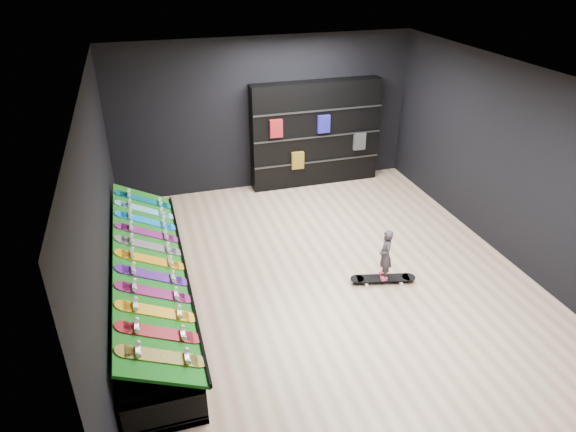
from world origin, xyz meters
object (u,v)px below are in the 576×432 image
object	(u,v)px
child	(384,264)
back_shelving	(315,134)
display_rack	(151,290)
floor_skateboard	(383,280)

from	to	relation	value
child	back_shelving	bearing A→B (deg)	-167.93
display_rack	child	distance (m)	3.37
display_rack	back_shelving	size ratio (longest dim) A/B	1.69
back_shelving	floor_skateboard	size ratio (longest dim) A/B	2.72
floor_skateboard	display_rack	bearing A→B (deg)	-174.33
back_shelving	child	distance (m)	3.84
display_rack	floor_skateboard	bearing A→B (deg)	-7.50
floor_skateboard	child	size ratio (longest dim) A/B	2.05
child	display_rack	bearing A→B (deg)	-82.01
back_shelving	child	size ratio (longest dim) A/B	5.57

